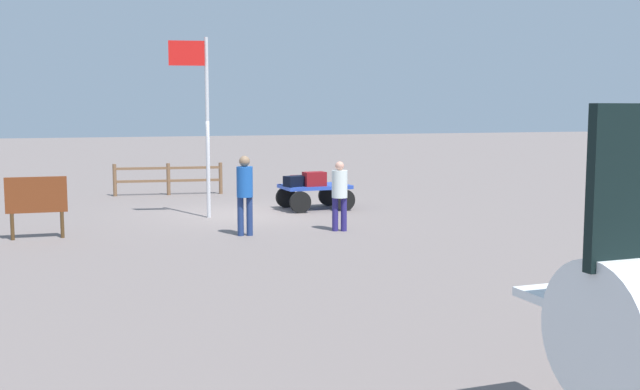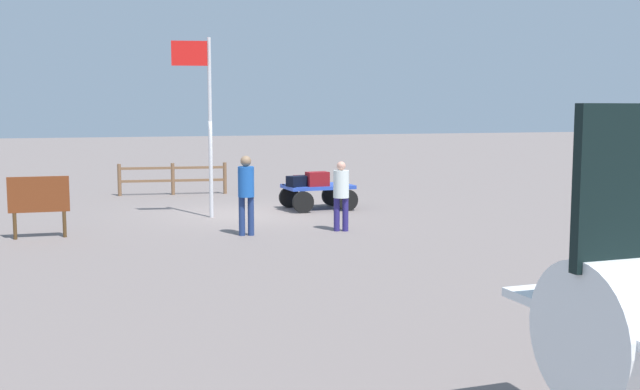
{
  "view_description": "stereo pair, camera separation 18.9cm",
  "coord_description": "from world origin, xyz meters",
  "px_view_note": "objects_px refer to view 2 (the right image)",
  "views": [
    {
      "loc": [
        4.81,
        19.56,
        2.79
      ],
      "look_at": [
        -0.03,
        6.0,
        1.15
      ],
      "focal_mm": 42.08,
      "sensor_mm": 36.0,
      "label": 1
    },
    {
      "loc": [
        4.63,
        19.63,
        2.79
      ],
      "look_at": [
        -0.03,
        6.0,
        1.15
      ],
      "focal_mm": 42.08,
      "sensor_mm": 36.0,
      "label": 2
    }
  ],
  "objects_px": {
    "luggage_cart": "(317,192)",
    "worker_trailing": "(246,188)",
    "signboard": "(39,198)",
    "worker_lead": "(341,190)",
    "suitcase_tan": "(303,180)",
    "suitcase_olive": "(317,179)",
    "flagpole": "(205,109)",
    "suitcase_navy": "(299,181)"
  },
  "relations": [
    {
      "from": "suitcase_olive",
      "to": "suitcase_navy",
      "type": "height_order",
      "value": "suitcase_olive"
    },
    {
      "from": "worker_trailing",
      "to": "signboard",
      "type": "xyz_separation_m",
      "value": [
        4.35,
        -1.1,
        -0.17
      ]
    },
    {
      "from": "luggage_cart",
      "to": "worker_lead",
      "type": "height_order",
      "value": "worker_lead"
    },
    {
      "from": "suitcase_navy",
      "to": "suitcase_tan",
      "type": "distance_m",
      "value": 0.36
    },
    {
      "from": "luggage_cart",
      "to": "worker_trailing",
      "type": "relative_size",
      "value": 1.08
    },
    {
      "from": "luggage_cart",
      "to": "signboard",
      "type": "relative_size",
      "value": 1.42
    },
    {
      "from": "suitcase_tan",
      "to": "signboard",
      "type": "xyz_separation_m",
      "value": [
        6.87,
        2.66,
        0.06
      ]
    },
    {
      "from": "luggage_cart",
      "to": "worker_lead",
      "type": "bearing_deg",
      "value": 79.44
    },
    {
      "from": "suitcase_tan",
      "to": "worker_lead",
      "type": "relative_size",
      "value": 0.31
    },
    {
      "from": "suitcase_olive",
      "to": "worker_lead",
      "type": "bearing_deg",
      "value": 80.23
    },
    {
      "from": "suitcase_navy",
      "to": "signboard",
      "type": "height_order",
      "value": "signboard"
    },
    {
      "from": "suitcase_olive",
      "to": "worker_trailing",
      "type": "xyz_separation_m",
      "value": [
        2.81,
        3.37,
        0.17
      ]
    },
    {
      "from": "worker_trailing",
      "to": "flagpole",
      "type": "bearing_deg",
      "value": -83.71
    },
    {
      "from": "worker_lead",
      "to": "flagpole",
      "type": "relative_size",
      "value": 0.35
    },
    {
      "from": "suitcase_olive",
      "to": "suitcase_tan",
      "type": "bearing_deg",
      "value": -53.36
    },
    {
      "from": "suitcase_navy",
      "to": "worker_trailing",
      "type": "xyz_separation_m",
      "value": [
        2.31,
        3.46,
        0.22
      ]
    },
    {
      "from": "suitcase_navy",
      "to": "signboard",
      "type": "xyz_separation_m",
      "value": [
        6.66,
        2.36,
        0.05
      ]
    },
    {
      "from": "suitcase_navy",
      "to": "suitcase_tan",
      "type": "height_order",
      "value": "suitcase_navy"
    },
    {
      "from": "worker_lead",
      "to": "flagpole",
      "type": "xyz_separation_m",
      "value": [
        2.55,
        -3.18,
        1.87
      ]
    },
    {
      "from": "flagpole",
      "to": "signboard",
      "type": "height_order",
      "value": "flagpole"
    },
    {
      "from": "worker_lead",
      "to": "signboard",
      "type": "distance_m",
      "value": 6.67
    },
    {
      "from": "luggage_cart",
      "to": "worker_trailing",
      "type": "height_order",
      "value": "worker_trailing"
    },
    {
      "from": "suitcase_olive",
      "to": "suitcase_navy",
      "type": "distance_m",
      "value": 0.51
    },
    {
      "from": "worker_trailing",
      "to": "signboard",
      "type": "height_order",
      "value": "worker_trailing"
    },
    {
      "from": "luggage_cart",
      "to": "worker_lead",
      "type": "distance_m",
      "value": 3.91
    },
    {
      "from": "suitcase_tan",
      "to": "worker_trailing",
      "type": "xyz_separation_m",
      "value": [
        2.52,
        3.76,
        0.23
      ]
    },
    {
      "from": "worker_trailing",
      "to": "flagpole",
      "type": "distance_m",
      "value": 3.56
    },
    {
      "from": "suitcase_olive",
      "to": "worker_trailing",
      "type": "relative_size",
      "value": 0.34
    },
    {
      "from": "suitcase_tan",
      "to": "worker_lead",
      "type": "xyz_separation_m",
      "value": [
        0.31,
        3.86,
        0.12
      ]
    },
    {
      "from": "signboard",
      "to": "worker_lead",
      "type": "bearing_deg",
      "value": 169.6
    },
    {
      "from": "luggage_cart",
      "to": "suitcase_olive",
      "type": "distance_m",
      "value": 0.53
    },
    {
      "from": "worker_trailing",
      "to": "worker_lead",
      "type": "bearing_deg",
      "value": 177.25
    },
    {
      "from": "suitcase_olive",
      "to": "suitcase_navy",
      "type": "xyz_separation_m",
      "value": [
        0.5,
        -0.09,
        -0.05
      ]
    },
    {
      "from": "worker_lead",
      "to": "signboard",
      "type": "height_order",
      "value": "worker_lead"
    },
    {
      "from": "suitcase_olive",
      "to": "suitcase_navy",
      "type": "bearing_deg",
      "value": -10.55
    },
    {
      "from": "suitcase_olive",
      "to": "signboard",
      "type": "xyz_separation_m",
      "value": [
        7.16,
        2.27,
        0.0
      ]
    },
    {
      "from": "flagpole",
      "to": "luggage_cart",
      "type": "bearing_deg",
      "value": -168.91
    },
    {
      "from": "suitcase_olive",
      "to": "worker_lead",
      "type": "height_order",
      "value": "worker_lead"
    },
    {
      "from": "luggage_cart",
      "to": "suitcase_navy",
      "type": "relative_size",
      "value": 2.73
    },
    {
      "from": "luggage_cart",
      "to": "signboard",
      "type": "xyz_separation_m",
      "value": [
        7.28,
        2.61,
        0.39
      ]
    },
    {
      "from": "suitcase_navy",
      "to": "worker_trailing",
      "type": "bearing_deg",
      "value": 56.32
    },
    {
      "from": "suitcase_olive",
      "to": "worker_trailing",
      "type": "distance_m",
      "value": 4.39
    }
  ]
}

